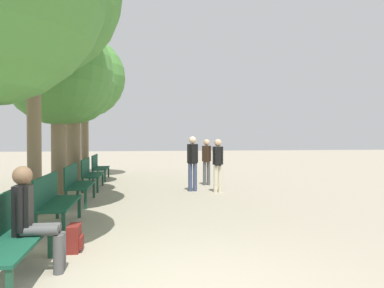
{
  "coord_description": "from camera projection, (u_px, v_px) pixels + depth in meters",
  "views": [
    {
      "loc": [
        -0.29,
        -4.06,
        1.67
      ],
      "look_at": [
        0.9,
        4.19,
        1.51
      ],
      "focal_mm": 35.0,
      "sensor_mm": 36.0,
      "label": 1
    }
  ],
  "objects": [
    {
      "name": "tree_row_4",
      "position": [
        84.0,
        78.0,
        15.58
      ],
      "size": [
        3.36,
        3.36,
        5.83
      ],
      "color": "#7A664C",
      "rests_on": "ground_plane"
    },
    {
      "name": "backpack",
      "position": [
        75.0,
        238.0,
        5.45
      ],
      "size": [
        0.21,
        0.36,
        0.39
      ],
      "color": "maroon",
      "rests_on": "ground_plane"
    },
    {
      "name": "pedestrian_near",
      "position": [
        193.0,
        160.0,
        11.45
      ],
      "size": [
        0.34,
        0.29,
        1.68
      ],
      "color": "#384260",
      "rests_on": "ground_plane"
    },
    {
      "name": "bench_row_4",
      "position": [
        98.0,
        166.0,
        14.47
      ],
      "size": [
        0.52,
        1.74,
        0.97
      ],
      "color": "#144733",
      "rests_on": "ground_plane"
    },
    {
      "name": "tree_row_3",
      "position": [
        73.0,
        84.0,
        12.83
      ],
      "size": [
        2.84,
        2.84,
        4.95
      ],
      "color": "#7A664C",
      "rests_on": "ground_plane"
    },
    {
      "name": "bench_row_3",
      "position": [
        90.0,
        172.0,
        11.92
      ],
      "size": [
        0.52,
        1.74,
        0.97
      ],
      "color": "#144733",
      "rests_on": "ground_plane"
    },
    {
      "name": "bench_row_0",
      "position": [
        4.0,
        234.0,
        4.28
      ],
      "size": [
        0.52,
        1.74,
        0.97
      ],
      "color": "#144733",
      "rests_on": "ground_plane"
    },
    {
      "name": "pedestrian_far",
      "position": [
        218.0,
        162.0,
        11.21
      ],
      "size": [
        0.32,
        0.24,
        1.6
      ],
      "color": "beige",
      "rests_on": "ground_plane"
    },
    {
      "name": "pedestrian_mid",
      "position": [
        207.0,
        159.0,
        12.9
      ],
      "size": [
        0.32,
        0.27,
        1.58
      ],
      "color": "#4C4C4C",
      "rests_on": "ground_plane"
    },
    {
      "name": "bench_row_2",
      "position": [
        77.0,
        181.0,
        9.38
      ],
      "size": [
        0.52,
        1.74,
        0.97
      ],
      "color": "#144733",
      "rests_on": "ground_plane"
    },
    {
      "name": "person_seated",
      "position": [
        33.0,
        216.0,
        4.57
      ],
      "size": [
        0.61,
        0.34,
        1.32
      ],
      "color": "#4C4C4C",
      "rests_on": "ground_plane"
    },
    {
      "name": "bench_row_1",
      "position": [
        54.0,
        198.0,
        6.83
      ],
      "size": [
        0.52,
        1.74,
        0.97
      ],
      "color": "#144733",
      "rests_on": "ground_plane"
    },
    {
      "name": "tree_row_2",
      "position": [
        58.0,
        72.0,
        10.44
      ],
      "size": [
        3.01,
        3.01,
        5.01
      ],
      "color": "#7A664C",
      "rests_on": "ground_plane"
    }
  ]
}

